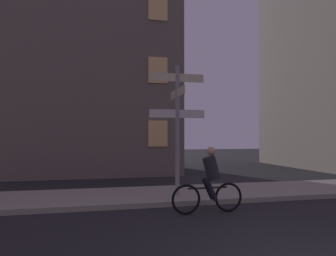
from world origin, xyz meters
TOP-DOWN VIEW (x-y plane):
  - sidewalk_kerb at (0.00, 5.94)m, footprint 40.00×2.66m
  - signpost at (-0.73, 5.38)m, footprint 1.66×1.53m
  - cyclist at (-0.35, 3.78)m, footprint 1.82×0.33m
  - building_left_block at (-5.41, 13.78)m, footprint 12.78×6.44m

SIDE VIEW (x-z plane):
  - sidewalk_kerb at x=0.00m, z-range 0.00..0.14m
  - cyclist at x=-0.35m, z-range -0.06..1.55m
  - signpost at x=-0.73m, z-range 0.54..4.34m
  - building_left_block at x=-5.41m, z-range 0.00..14.73m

